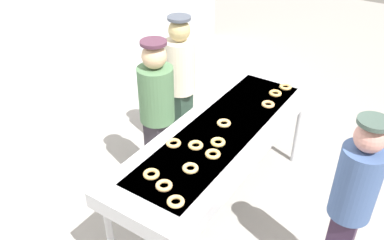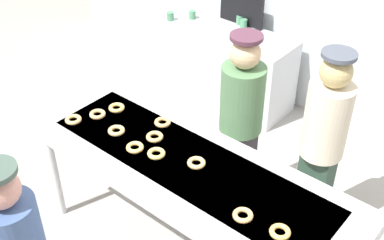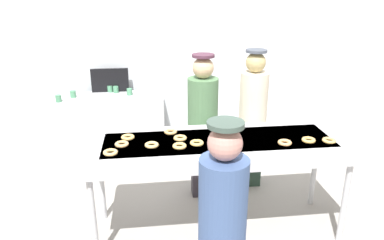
{
  "view_description": "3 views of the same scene",
  "coord_description": "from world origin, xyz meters",
  "px_view_note": "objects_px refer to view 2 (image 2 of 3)",
  "views": [
    {
      "loc": [
        -2.62,
        -1.42,
        3.01
      ],
      "look_at": [
        -0.17,
        0.21,
        1.09
      ],
      "focal_mm": 38.17,
      "sensor_mm": 36.0,
      "label": 1
    },
    {
      "loc": [
        1.68,
        -1.96,
        3.19
      ],
      "look_at": [
        -0.14,
        0.21,
        1.16
      ],
      "focal_mm": 46.53,
      "sensor_mm": 36.0,
      "label": 2
    },
    {
      "loc": [
        -0.63,
        -3.13,
        2.35
      ],
      "look_at": [
        -0.22,
        0.26,
        1.1
      ],
      "focal_mm": 34.75,
      "sensor_mm": 36.0,
      "label": 3
    }
  ],
  "objects_px": {
    "glazed_donut_6": "(156,154)",
    "glazed_donut_10": "(196,163)",
    "paper_cup_1": "(192,15)",
    "paper_cup_4": "(251,33)",
    "glazed_donut_9": "(243,215)",
    "glazed_donut_11": "(155,137)",
    "glazed_donut_8": "(116,131)",
    "paper_cup_3": "(244,24)",
    "worker_baker": "(323,141)",
    "paper_cup_2": "(240,20)",
    "glazed_donut_2": "(163,122)",
    "menu_display": "(242,9)",
    "glazed_donut_0": "(117,108)",
    "glazed_donut_4": "(135,147)",
    "fryer_conveyor": "(188,171)",
    "glazed_donut_3": "(73,120)",
    "glazed_donut_5": "(98,114)",
    "prep_counter": "(226,65)",
    "paper_cup_0": "(170,16)",
    "worker_assistant": "(241,119)",
    "glazed_donut_1": "(280,232)"
  },
  "relations": [
    {
      "from": "glazed_donut_0",
      "to": "paper_cup_4",
      "type": "distance_m",
      "value": 1.97
    },
    {
      "from": "glazed_donut_2",
      "to": "paper_cup_0",
      "type": "bearing_deg",
      "value": 130.47
    },
    {
      "from": "glazed_donut_1",
      "to": "paper_cup_4",
      "type": "relative_size",
      "value": 1.32
    },
    {
      "from": "glazed_donut_2",
      "to": "paper_cup_4",
      "type": "bearing_deg",
      "value": 104.0
    },
    {
      "from": "glazed_donut_4",
      "to": "paper_cup_1",
      "type": "bearing_deg",
      "value": 120.85
    },
    {
      "from": "glazed_donut_6",
      "to": "paper_cup_3",
      "type": "bearing_deg",
      "value": 110.97
    },
    {
      "from": "glazed_donut_8",
      "to": "glazed_donut_11",
      "type": "distance_m",
      "value": 0.3
    },
    {
      "from": "glazed_donut_3",
      "to": "paper_cup_2",
      "type": "distance_m",
      "value": 2.49
    },
    {
      "from": "glazed_donut_10",
      "to": "paper_cup_4",
      "type": "relative_size",
      "value": 1.32
    },
    {
      "from": "glazed_donut_0",
      "to": "glazed_donut_1",
      "type": "xyz_separation_m",
      "value": [
        1.66,
        -0.27,
        0.0
      ]
    },
    {
      "from": "glazed_donut_8",
      "to": "paper_cup_2",
      "type": "relative_size",
      "value": 1.32
    },
    {
      "from": "prep_counter",
      "to": "glazed_donut_4",
      "type": "bearing_deg",
      "value": -69.79
    },
    {
      "from": "paper_cup_1",
      "to": "prep_counter",
      "type": "bearing_deg",
      "value": 0.47
    },
    {
      "from": "glazed_donut_6",
      "to": "glazed_donut_10",
      "type": "distance_m",
      "value": 0.29
    },
    {
      "from": "glazed_donut_0",
      "to": "glazed_donut_3",
      "type": "relative_size",
      "value": 1.0
    },
    {
      "from": "fryer_conveyor",
      "to": "glazed_donut_8",
      "type": "distance_m",
      "value": 0.63
    },
    {
      "from": "glazed_donut_5",
      "to": "worker_baker",
      "type": "bearing_deg",
      "value": 31.03
    },
    {
      "from": "paper_cup_1",
      "to": "glazed_donut_6",
      "type": "bearing_deg",
      "value": -55.57
    },
    {
      "from": "glazed_donut_2",
      "to": "glazed_donut_9",
      "type": "relative_size",
      "value": 1.0
    },
    {
      "from": "glazed_donut_2",
      "to": "paper_cup_4",
      "type": "xyz_separation_m",
      "value": [
        -0.47,
        1.87,
        -0.11
      ]
    },
    {
      "from": "glazed_donut_9",
      "to": "paper_cup_3",
      "type": "height_order",
      "value": "glazed_donut_9"
    },
    {
      "from": "worker_baker",
      "to": "paper_cup_2",
      "type": "distance_m",
      "value": 2.27
    },
    {
      "from": "glazed_donut_4",
      "to": "paper_cup_1",
      "type": "xyz_separation_m",
      "value": [
        -1.31,
        2.19,
        -0.11
      ]
    },
    {
      "from": "glazed_donut_4",
      "to": "paper_cup_4",
      "type": "xyz_separation_m",
      "value": [
        -0.52,
        2.22,
        -0.11
      ]
    },
    {
      "from": "glazed_donut_6",
      "to": "menu_display",
      "type": "bearing_deg",
      "value": 112.12
    },
    {
      "from": "prep_counter",
      "to": "glazed_donut_3",
      "type": "bearing_deg",
      "value": -84.67
    },
    {
      "from": "glazed_donut_11",
      "to": "worker_baker",
      "type": "relative_size",
      "value": 0.08
    },
    {
      "from": "glazed_donut_6",
      "to": "worker_baker",
      "type": "xyz_separation_m",
      "value": [
        0.79,
        0.93,
        -0.05
      ]
    },
    {
      "from": "glazed_donut_0",
      "to": "paper_cup_2",
      "type": "xyz_separation_m",
      "value": [
        -0.35,
        2.16,
        -0.11
      ]
    },
    {
      "from": "glazed_donut_6",
      "to": "glazed_donut_8",
      "type": "distance_m",
      "value": 0.41
    },
    {
      "from": "glazed_donut_9",
      "to": "paper_cup_3",
      "type": "distance_m",
      "value": 2.94
    },
    {
      "from": "glazed_donut_0",
      "to": "paper_cup_1",
      "type": "xyz_separation_m",
      "value": [
        -0.85,
        1.93,
        -0.11
      ]
    },
    {
      "from": "menu_display",
      "to": "glazed_donut_0",
      "type": "bearing_deg",
      "value": -81.0
    },
    {
      "from": "glazed_donut_5",
      "to": "glazed_donut_8",
      "type": "height_order",
      "value": "same"
    },
    {
      "from": "glazed_donut_5",
      "to": "paper_cup_4",
      "type": "distance_m",
      "value": 2.12
    },
    {
      "from": "paper_cup_1",
      "to": "paper_cup_4",
      "type": "xyz_separation_m",
      "value": [
        0.79,
        0.03,
        0.0
      ]
    },
    {
      "from": "worker_baker",
      "to": "glazed_donut_8",
      "type": "bearing_deg",
      "value": 34.2
    },
    {
      "from": "paper_cup_1",
      "to": "paper_cup_3",
      "type": "xyz_separation_m",
      "value": [
        0.58,
        0.18,
        0.0
      ]
    },
    {
      "from": "glazed_donut_4",
      "to": "worker_baker",
      "type": "xyz_separation_m",
      "value": [
        0.95,
        0.98,
        -0.05
      ]
    },
    {
      "from": "glazed_donut_3",
      "to": "paper_cup_2",
      "type": "relative_size",
      "value": 1.32
    },
    {
      "from": "fryer_conveyor",
      "to": "glazed_donut_3",
      "type": "relative_size",
      "value": 19.96
    },
    {
      "from": "glazed_donut_9",
      "to": "glazed_donut_11",
      "type": "distance_m",
      "value": 0.96
    },
    {
      "from": "worker_assistant",
      "to": "glazed_donut_0",
      "type": "bearing_deg",
      "value": 31.24
    },
    {
      "from": "glazed_donut_2",
      "to": "glazed_donut_3",
      "type": "bearing_deg",
      "value": -142.99
    },
    {
      "from": "glazed_donut_9",
      "to": "glazed_donut_11",
      "type": "bearing_deg",
      "value": 166.68
    },
    {
      "from": "glazed_donut_4",
      "to": "worker_baker",
      "type": "distance_m",
      "value": 1.37
    },
    {
      "from": "glazed_donut_2",
      "to": "glazed_donut_10",
      "type": "xyz_separation_m",
      "value": [
        0.49,
        -0.2,
        0.0
      ]
    },
    {
      "from": "glazed_donut_1",
      "to": "glazed_donut_3",
      "type": "xyz_separation_m",
      "value": [
        -1.79,
        -0.05,
        0.0
      ]
    },
    {
      "from": "glazed_donut_10",
      "to": "menu_display",
      "type": "bearing_deg",
      "value": 118.6
    },
    {
      "from": "glazed_donut_8",
      "to": "paper_cup_1",
      "type": "height_order",
      "value": "glazed_donut_8"
    }
  ]
}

